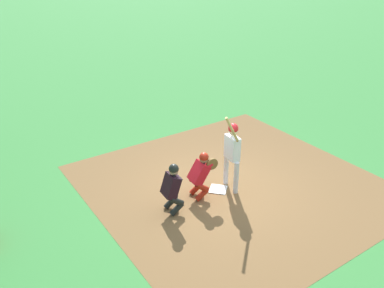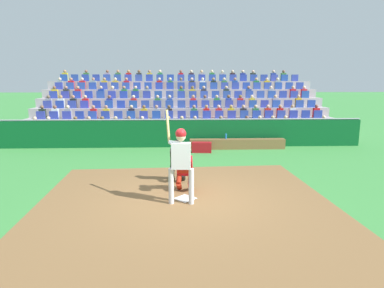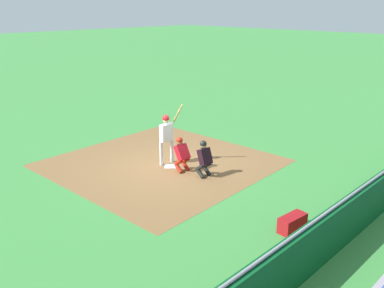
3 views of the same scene
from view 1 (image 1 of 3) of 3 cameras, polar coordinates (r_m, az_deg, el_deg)
ground_plane at (r=10.84m, az=3.71°, el=-6.44°), size 160.00×160.00×0.00m
infield_dirt_patch at (r=11.09m, az=5.83°, el=-5.66°), size 7.59×7.57×0.01m
home_plate_marker at (r=10.83m, az=3.71°, el=-6.37°), size 0.62×0.62×0.02m
batter_at_plate at (r=10.33m, az=5.69°, el=-0.70°), size 0.69×0.65×2.28m
catcher_crouching at (r=10.19m, az=1.27°, el=-4.06°), size 0.49×0.71×1.26m
home_plate_umpire at (r=9.64m, az=-2.77°, el=-5.96°), size 0.48×0.48×1.31m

